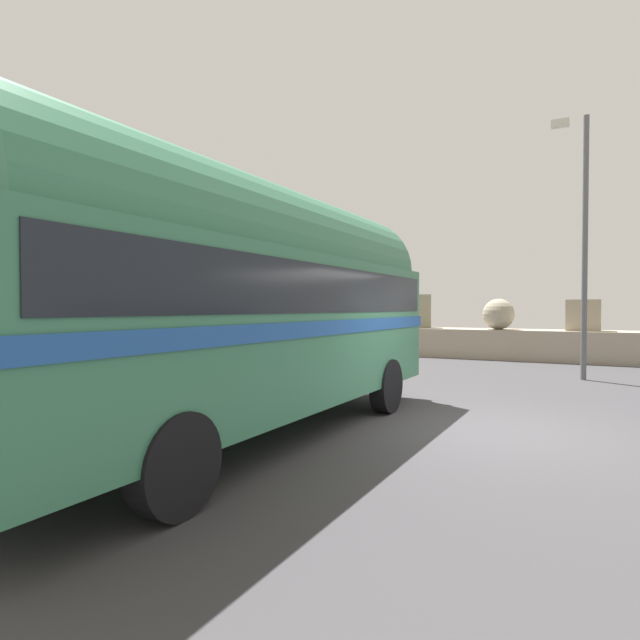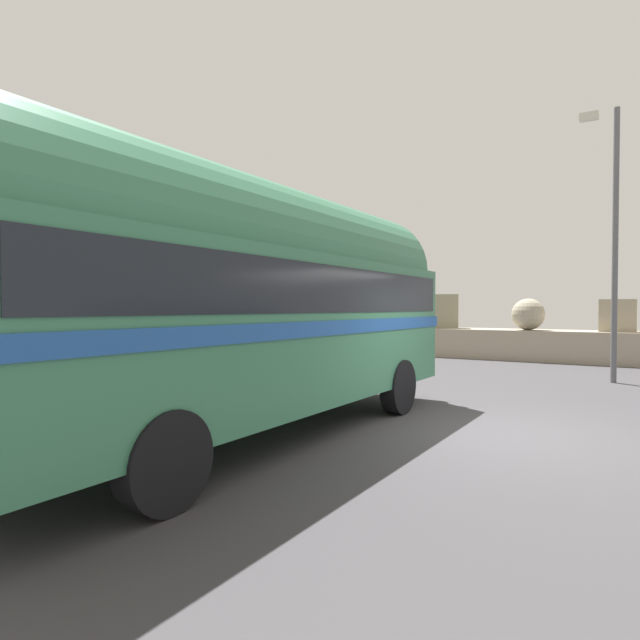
# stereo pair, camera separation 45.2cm
# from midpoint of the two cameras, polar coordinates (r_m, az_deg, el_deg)

# --- Properties ---
(ground) EXTENTS (32.00, 26.00, 0.02)m
(ground) POSITION_cam_midpoint_polar(r_m,az_deg,el_deg) (8.34, 20.85, -11.81)
(ground) COLOR #39383A
(breakwater) EXTENTS (31.36, 1.98, 2.42)m
(breakwater) POSITION_cam_midpoint_polar(r_m,az_deg,el_deg) (19.88, 26.04, -2.09)
(breakwater) COLOR gray
(breakwater) RESTS_ON ground
(vintage_coach) EXTENTS (2.59, 8.63, 3.70)m
(vintage_coach) POSITION_cam_midpoint_polar(r_m,az_deg,el_deg) (7.43, -5.54, 2.54)
(vintage_coach) COLOR black
(vintage_coach) RESTS_ON ground
(second_coach) EXTENTS (3.38, 8.80, 3.70)m
(second_coach) POSITION_cam_midpoint_polar(r_m,az_deg,el_deg) (10.43, -25.20, 2.08)
(second_coach) COLOR black
(second_coach) RESTS_ON ground
(lamp_post) EXTENTS (0.91, 0.24, 6.86)m
(lamp_post) POSITION_cam_midpoint_polar(r_m,az_deg,el_deg) (14.96, 30.59, 8.66)
(lamp_post) COLOR #5B5B60
(lamp_post) RESTS_ON ground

